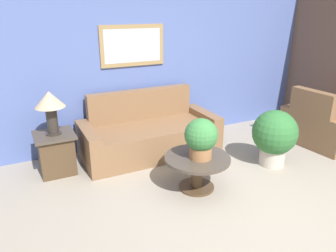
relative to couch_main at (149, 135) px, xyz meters
The scene contains 9 objects.
ground_plane 2.23m from the couch_main, 75.07° to the right, with size 20.00×20.00×0.00m, color gray.
wall_back 1.27m from the couch_main, 43.45° to the left, with size 7.40×0.09×2.60m.
couch_main is the anchor object (origin of this frame).
armchair 2.86m from the couch_main, 18.35° to the right, with size 0.94×1.16×0.93m.
coffee_table 1.25m from the couch_main, 84.89° to the right, with size 0.81×0.81×0.43m.
side_table 1.38m from the couch_main, behind, with size 0.52×0.52×0.56m.
table_lamp 1.54m from the couch_main, behind, with size 0.39×0.39×0.58m.
potted_plant_on_table 1.35m from the couch_main, 84.18° to the right, with size 0.40×0.40×0.50m.
potted_plant_floor 1.84m from the couch_main, 39.00° to the right, with size 0.63×0.63×0.81m.
Camera 1 is at (-2.37, -2.19, 2.16)m, focal length 35.00 mm.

